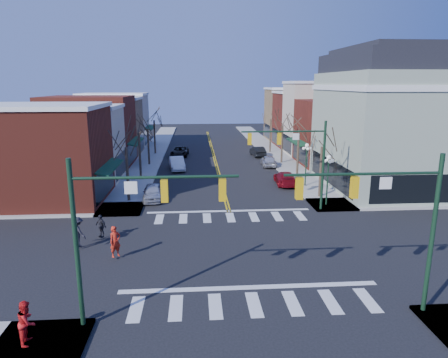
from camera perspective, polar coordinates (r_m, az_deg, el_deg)
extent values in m
plane|color=black|center=(24.85, 2.22, -10.14)|extent=(160.00, 160.00, 0.00)
cube|color=#9E9B93|center=(44.19, -12.05, 0.23)|extent=(3.50, 70.00, 0.15)
cube|color=#9E9B93|center=(45.20, 10.49, 0.60)|extent=(3.50, 70.00, 0.15)
cube|color=maroon|center=(37.20, -24.43, 3.04)|extent=(10.00, 8.50, 8.00)
cube|color=beige|center=(44.50, -21.04, 4.55)|extent=(10.00, 7.00, 7.50)
cube|color=maroon|center=(52.08, -18.59, 6.47)|extent=(10.00, 9.00, 8.50)
cube|color=#A28259|center=(60.10, -16.66, 7.11)|extent=(10.00, 7.50, 7.80)
cube|color=beige|center=(67.63, -15.29, 8.01)|extent=(10.00, 8.00, 8.20)
cube|color=maroon|center=(51.99, 16.35, 6.33)|extent=(10.00, 8.50, 8.00)
cube|color=beige|center=(59.18, 13.81, 8.26)|extent=(10.00, 7.00, 10.00)
cube|color=maroon|center=(66.40, 11.80, 8.24)|extent=(10.00, 8.00, 8.50)
cube|color=#A28259|center=(74.08, 10.13, 9.01)|extent=(10.00, 8.00, 9.00)
cube|color=#929F8A|center=(41.99, 23.07, 6.30)|extent=(12.00, 14.00, 11.00)
cube|color=white|center=(41.75, 23.60, 11.88)|extent=(12.25, 14.25, 0.50)
cube|color=black|center=(41.80, 23.90, 15.02)|extent=(11.40, 13.40, 1.80)
cube|color=black|center=(41.86, 24.05, 16.52)|extent=(9.80, 11.80, 0.60)
cylinder|color=#14331E|center=(17.18, -20.34, -9.08)|extent=(0.20, 0.20, 7.20)
cylinder|color=#14331E|center=(15.71, -9.74, 0.24)|extent=(6.50, 0.12, 0.12)
cube|color=gold|center=(15.82, -8.49, -1.68)|extent=(0.28, 0.28, 0.90)
cube|color=gold|center=(15.80, -0.23, -1.54)|extent=(0.28, 0.28, 0.90)
cylinder|color=#14331E|center=(19.28, 27.60, -7.34)|extent=(0.20, 0.20, 7.20)
cylinder|color=#14331E|center=(17.03, 19.28, 0.69)|extent=(6.50, 0.12, 0.12)
cube|color=gold|center=(17.02, 18.13, -1.13)|extent=(0.28, 0.28, 0.90)
cube|color=gold|center=(16.30, 10.71, -1.31)|extent=(0.28, 0.28, 0.90)
cylinder|color=#14331E|center=(32.28, 13.98, 1.71)|extent=(0.20, 0.20, 7.20)
cylinder|color=#14331E|center=(30.98, 8.51, 6.73)|extent=(6.50, 0.12, 0.12)
cube|color=gold|center=(30.98, 7.88, 5.73)|extent=(0.28, 0.28, 0.90)
cube|color=gold|center=(30.59, 3.69, 5.73)|extent=(0.28, 0.28, 0.90)
cylinder|color=#14331E|center=(33.89, 14.55, -0.55)|extent=(0.12, 0.12, 4.00)
sphere|color=white|center=(33.45, 14.76, 3.03)|extent=(0.36, 0.36, 0.36)
cylinder|color=#14331E|center=(39.94, 11.62, 1.69)|extent=(0.12, 0.12, 4.00)
sphere|color=white|center=(39.57, 11.76, 4.74)|extent=(0.36, 0.36, 0.36)
cylinder|color=#382B21|center=(34.96, -13.61, 0.56)|extent=(0.24, 0.24, 4.76)
cylinder|color=#382B21|center=(42.68, -11.92, 3.13)|extent=(0.24, 0.24, 5.04)
cylinder|color=#382B21|center=(50.55, -10.73, 4.48)|extent=(0.24, 0.24, 4.55)
cylinder|color=#382B21|center=(58.41, -9.87, 5.87)|extent=(0.24, 0.24, 4.90)
cylinder|color=#382B21|center=(36.19, 13.63, 0.88)|extent=(0.24, 0.24, 4.62)
cylinder|color=#382B21|center=(43.68, 10.51, 3.52)|extent=(0.24, 0.24, 5.18)
cylinder|color=#382B21|center=(51.39, 8.28, 4.87)|extent=(0.24, 0.24, 4.83)
cylinder|color=#382B21|center=(59.14, 6.64, 6.10)|extent=(0.24, 0.24, 4.97)
imported|color=silver|center=(35.52, -10.16, -1.88)|extent=(1.89, 4.14, 1.38)
imported|color=white|center=(47.64, -6.73, 2.22)|extent=(2.19, 4.75, 1.51)
imported|color=black|center=(56.72, -6.34, 3.94)|extent=(2.61, 4.99, 1.34)
imported|color=maroon|center=(40.74, 8.72, 0.12)|extent=(2.13, 4.70, 1.34)
imported|color=silver|center=(49.59, 6.38, 2.61)|extent=(1.88, 4.17, 1.39)
imported|color=black|center=(56.41, 4.84, 3.95)|extent=(1.86, 4.34, 1.39)
imported|color=red|center=(24.13, -15.27, -8.61)|extent=(0.80, 0.77, 1.85)
imported|color=red|center=(17.96, -26.34, -17.83)|extent=(0.76, 0.92, 1.76)
imported|color=black|center=(27.40, -17.19, -6.42)|extent=(0.94, 0.83, 1.53)
imported|color=black|center=(26.24, -20.14, -7.10)|extent=(1.40, 1.32, 1.90)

